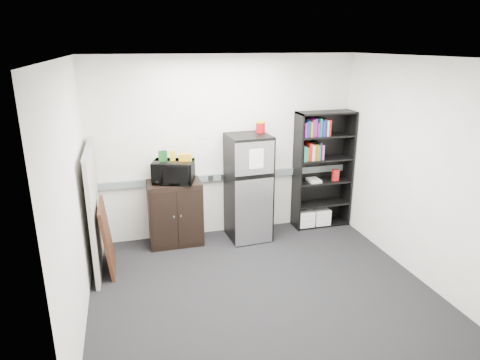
{
  "coord_description": "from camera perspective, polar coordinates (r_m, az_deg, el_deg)",
  "views": [
    {
      "loc": [
        -1.44,
        -4.33,
        2.84
      ],
      "look_at": [
        -0.01,
        0.9,
        1.1
      ],
      "focal_mm": 32.0,
      "sensor_mm": 36.0,
      "label": 1
    }
  ],
  "objects": [
    {
      "name": "floor",
      "position": [
        5.38,
        2.7,
        -14.09
      ],
      "size": [
        4.0,
        4.0,
        0.0
      ],
      "primitive_type": "plane",
      "color": "black",
      "rests_on": "ground"
    },
    {
      "name": "wall_back",
      "position": [
        6.43,
        -1.93,
        4.39
      ],
      "size": [
        4.0,
        0.02,
        2.7
      ],
      "primitive_type": "cube",
      "color": "silver",
      "rests_on": "floor"
    },
    {
      "name": "wall_right",
      "position": [
        5.73,
        22.31,
        1.38
      ],
      "size": [
        0.02,
        3.5,
        2.7
      ],
      "primitive_type": "cube",
      "color": "silver",
      "rests_on": "floor"
    },
    {
      "name": "wall_left",
      "position": [
        4.62,
        -21.41,
        -2.29
      ],
      "size": [
        0.02,
        3.5,
        2.7
      ],
      "primitive_type": "cube",
      "color": "silver",
      "rests_on": "floor"
    },
    {
      "name": "ceiling",
      "position": [
        4.57,
        3.21,
        16.03
      ],
      "size": [
        4.0,
        3.5,
        0.02
      ],
      "primitive_type": "cube",
      "color": "white",
      "rests_on": "wall_back"
    },
    {
      "name": "electrical_raceway",
      "position": [
        6.52,
        -1.83,
        0.48
      ],
      "size": [
        3.92,
        0.05,
        0.1
      ],
      "primitive_type": "cube",
      "color": "slate",
      "rests_on": "wall_back"
    },
    {
      "name": "wall_note",
      "position": [
        6.31,
        -5.05,
        5.94
      ],
      "size": [
        0.14,
        0.0,
        0.1
      ],
      "primitive_type": "cube",
      "color": "white",
      "rests_on": "wall_back"
    },
    {
      "name": "bookshelf",
      "position": [
        6.85,
        10.82,
        1.67
      ],
      "size": [
        0.9,
        0.34,
        1.85
      ],
      "color": "black",
      "rests_on": "floor"
    },
    {
      "name": "cubicle_partition",
      "position": [
        5.8,
        -18.87,
        -3.67
      ],
      "size": [
        0.06,
        1.3,
        1.62
      ],
      "color": "#ACA798",
      "rests_on": "floor"
    },
    {
      "name": "cabinet",
      "position": [
        6.32,
        -8.62,
        -4.36
      ],
      "size": [
        0.76,
        0.51,
        0.95
      ],
      "color": "black",
      "rests_on": "floor"
    },
    {
      "name": "microwave",
      "position": [
        6.1,
        -8.87,
        1.08
      ],
      "size": [
        0.65,
        0.53,
        0.31
      ],
      "primitive_type": "imported",
      "rotation": [
        0.0,
        0.0,
        -0.31
      ],
      "color": "black",
      "rests_on": "cabinet"
    },
    {
      "name": "snack_box_a",
      "position": [
        6.06,
        -10.46,
        3.15
      ],
      "size": [
        0.08,
        0.07,
        0.15
      ],
      "primitive_type": "cube",
      "rotation": [
        0.0,
        0.0,
        -0.26
      ],
      "color": "#18551B",
      "rests_on": "microwave"
    },
    {
      "name": "snack_box_b",
      "position": [
        6.06,
        -10.07,
        3.18
      ],
      "size": [
        0.08,
        0.07,
        0.15
      ],
      "primitive_type": "cube",
      "rotation": [
        0.0,
        0.0,
        0.26
      ],
      "color": "#0D3C14",
      "rests_on": "microwave"
    },
    {
      "name": "snack_box_c",
      "position": [
        6.08,
        -8.97,
        3.22
      ],
      "size": [
        0.08,
        0.07,
        0.14
      ],
      "primitive_type": "cube",
      "rotation": [
        0.0,
        0.0,
        -0.25
      ],
      "color": "yellow",
      "rests_on": "microwave"
    },
    {
      "name": "snack_bag",
      "position": [
        6.05,
        -7.31,
        3.04
      ],
      "size": [
        0.19,
        0.13,
        0.1
      ],
      "primitive_type": "cube",
      "rotation": [
        0.0,
        0.0,
        -0.16
      ],
      "color": "#C48A13",
      "rests_on": "microwave"
    },
    {
      "name": "refrigerator",
      "position": [
        6.34,
        1.14,
        -1.03
      ],
      "size": [
        0.63,
        0.66,
        1.59
      ],
      "rotation": [
        0.0,
        0.0,
        0.06
      ],
      "color": "black",
      "rests_on": "floor"
    },
    {
      "name": "coffee_can",
      "position": [
        6.3,
        2.75,
        7.16
      ],
      "size": [
        0.13,
        0.13,
        0.18
      ],
      "color": "#A80711",
      "rests_on": "refrigerator"
    },
    {
      "name": "framed_poster",
      "position": [
        5.79,
        -17.28,
        -7.32
      ],
      "size": [
        0.13,
        0.71,
        0.92
      ],
      "rotation": [
        0.0,
        -0.1,
        0.0
      ],
      "color": "black",
      "rests_on": "floor"
    }
  ]
}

